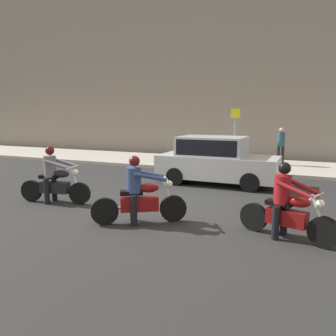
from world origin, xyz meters
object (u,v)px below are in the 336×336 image
parked_sedan_silver (215,160)px  motorcycle_with_rider_crimson (287,208)px  street_sign_post (235,130)px  pedestrian_bystander (281,143)px  motorcycle_with_rider_gray (54,180)px  motorcycle_with_rider_denim_blue (139,196)px

parked_sedan_silver → motorcycle_with_rider_crimson: bearing=-59.2°
street_sign_post → pedestrian_bystander: street_sign_post is taller
motorcycle_with_rider_gray → pedestrian_bystander: (5.26, 9.28, 0.49)m
street_sign_post → parked_sedan_silver: bearing=-85.5°
motorcycle_with_rider_denim_blue → pedestrian_bystander: bearing=77.8°
motorcycle_with_rider_crimson → motorcycle_with_rider_gray: (-6.33, 0.35, 0.02)m
parked_sedan_silver → street_sign_post: bearing=94.5°
parked_sedan_silver → street_sign_post: (-0.37, 4.70, 0.86)m
motorcycle_with_rider_gray → parked_sedan_silver: bearing=51.7°
motorcycle_with_rider_denim_blue → motorcycle_with_rider_gray: bearing=167.9°
motorcycle_with_rider_gray → parked_sedan_silver: (3.49, 4.41, 0.21)m
motorcycle_with_rider_gray → pedestrian_bystander: pedestrian_bystander is taller
motorcycle_with_rider_denim_blue → street_sign_post: street_sign_post is taller
parked_sedan_silver → street_sign_post: 4.79m
motorcycle_with_rider_denim_blue → motorcycle_with_rider_gray: (-3.10, 0.67, 0.01)m
motorcycle_with_rider_gray → parked_sedan_silver: 5.63m
motorcycle_with_rider_denim_blue → street_sign_post: bearing=89.9°
motorcycle_with_rider_crimson → parked_sedan_silver: (-2.84, 4.76, 0.23)m
motorcycle_with_rider_denim_blue → pedestrian_bystander: (2.16, 9.95, 0.50)m
motorcycle_with_rider_denim_blue → motorcycle_with_rider_gray: 3.17m
motorcycle_with_rider_gray → pedestrian_bystander: 10.68m
pedestrian_bystander → motorcycle_with_rider_denim_blue: bearing=-102.2°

